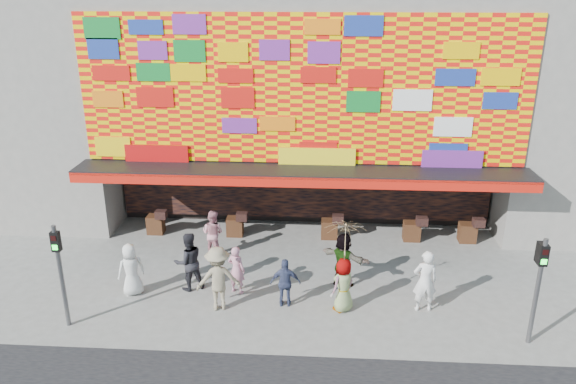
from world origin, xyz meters
name	(u,v)px	position (x,y,z in m)	size (l,w,h in m)	color
ground	(296,303)	(0.00, 0.00, 0.00)	(90.00, 90.00, 0.00)	slate
shop_building	(307,79)	(0.00, 8.18, 5.23)	(15.20, 9.40, 10.00)	gray
signal_left	(60,265)	(-6.20, -1.50, 1.86)	(0.22, 0.20, 3.00)	#59595B
signal_right	(539,280)	(6.20, -1.50, 1.86)	(0.22, 0.20, 3.00)	#59595B
ped_a	(131,269)	(-4.95, 0.25, 0.82)	(0.80, 0.52, 1.64)	silver
ped_b	(236,270)	(-1.82, 0.53, 0.77)	(0.56, 0.37, 1.53)	#C27E95
ped_c	(189,262)	(-3.29, 0.66, 0.93)	(0.90, 0.70, 1.85)	black
ped_d	(218,278)	(-2.20, -0.38, 0.97)	(1.25, 0.72, 1.94)	gray
ped_e	(285,283)	(-0.30, -0.12, 0.75)	(0.88, 0.36, 1.50)	#373F61
ped_f	(343,260)	(1.40, 1.18, 0.87)	(1.62, 0.52, 1.74)	gray
ped_g	(343,285)	(1.36, -0.25, 0.81)	(0.79, 0.51, 1.62)	gray
ped_h	(425,281)	(3.67, -0.11, 0.94)	(0.69, 0.45, 1.88)	silver
ped_i	(213,233)	(-3.00, 2.96, 0.82)	(0.80, 0.62, 1.64)	#CC8491
parasol	(345,240)	(1.36, -0.25, 2.22)	(1.45, 1.46, 2.00)	beige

